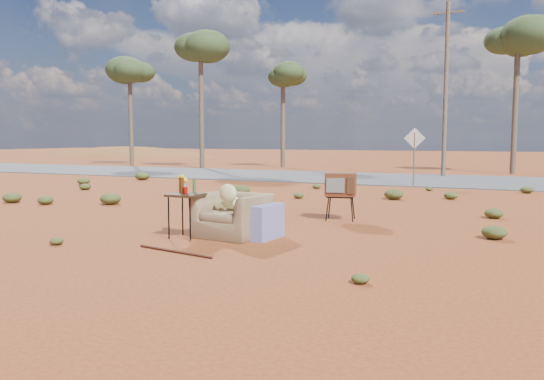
% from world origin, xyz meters
% --- Properties ---
extents(ground, '(140.00, 140.00, 0.00)m').
position_xyz_m(ground, '(0.00, 0.00, 0.00)').
color(ground, '#93481D').
rests_on(ground, ground).
extents(highway, '(140.00, 7.00, 0.04)m').
position_xyz_m(highway, '(0.00, 15.00, 0.02)').
color(highway, '#565659').
rests_on(highway, ground).
extents(dirt_mound, '(26.00, 18.00, 2.00)m').
position_xyz_m(dirt_mound, '(-30.00, 34.00, 0.00)').
color(dirt_mound, brown).
rests_on(dirt_mound, ground).
extents(armchair, '(1.53, 0.94, 1.06)m').
position_xyz_m(armchair, '(0.19, 0.14, 0.49)').
color(armchair, olive).
rests_on(armchair, ground).
extents(tv_unit, '(0.73, 0.63, 1.04)m').
position_xyz_m(tv_unit, '(1.35, 2.80, 0.77)').
color(tv_unit, black).
rests_on(tv_unit, ground).
extents(side_table, '(0.56, 0.56, 1.12)m').
position_xyz_m(side_table, '(-0.65, -0.29, 0.83)').
color(side_table, '#361F13').
rests_on(side_table, ground).
extents(rusty_bar, '(1.54, 0.34, 0.04)m').
position_xyz_m(rusty_bar, '(-0.09, -1.48, 0.02)').
color(rusty_bar, '#4C1E14').
rests_on(rusty_bar, ground).
extents(road_sign, '(0.78, 0.06, 2.19)m').
position_xyz_m(road_sign, '(1.50, 12.00, 1.50)').
color(road_sign, brown).
rests_on(road_sign, ground).
extents(eucalyptus_far_left, '(3.20, 3.20, 7.10)m').
position_xyz_m(eucalyptus_far_left, '(-18.00, 20.00, 5.94)').
color(eucalyptus_far_left, brown).
rests_on(eucalyptus_far_left, ground).
extents(eucalyptus_left, '(3.20, 3.20, 8.10)m').
position_xyz_m(eucalyptus_left, '(-12.00, 19.00, 6.92)').
color(eucalyptus_left, brown).
rests_on(eucalyptus_left, ground).
extents(eucalyptus_near_left, '(3.20, 3.20, 6.60)m').
position_xyz_m(eucalyptus_near_left, '(-8.00, 22.00, 5.45)').
color(eucalyptus_near_left, brown).
rests_on(eucalyptus_near_left, ground).
extents(eucalyptus_center, '(3.20, 3.20, 7.60)m').
position_xyz_m(eucalyptus_center, '(5.00, 21.00, 6.43)').
color(eucalyptus_center, brown).
rests_on(eucalyptus_center, ground).
extents(utility_pole_center, '(1.40, 0.20, 8.00)m').
position_xyz_m(utility_pole_center, '(2.00, 17.50, 4.15)').
color(utility_pole_center, brown).
rests_on(utility_pole_center, ground).
extents(scrub_patch, '(17.49, 8.07, 0.33)m').
position_xyz_m(scrub_patch, '(-0.82, 4.41, 0.14)').
color(scrub_patch, '#4A5726').
rests_on(scrub_patch, ground).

